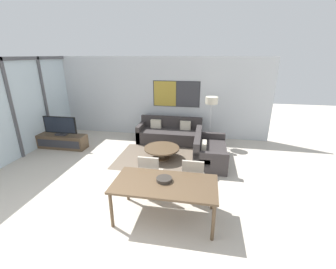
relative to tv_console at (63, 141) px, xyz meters
The scene contains 14 objects.
ground_plane 4.39m from the tv_console, 52.30° to the right, with size 24.00×24.00×0.00m, color beige.
wall_back 3.46m from the tv_console, 33.57° to the left, with size 7.94×0.09×2.80m.
window_wall_left 1.74m from the tv_console, 133.09° to the right, with size 0.07×5.27×2.80m.
area_rug 3.32m from the tv_console, ahead, with size 2.59×1.81×0.01m.
tv_console is the anchor object (origin of this frame).
television 0.52m from the tv_console, 90.00° to the left, with size 1.09×0.20×0.61m.
sofa_main 3.52m from the tv_console, 19.68° to the left, with size 2.15×0.87×0.81m.
sofa_side 4.60m from the tv_console, ahead, with size 0.87×1.63×0.81m.
coffee_table 3.32m from the tv_console, ahead, with size 1.01×1.01×0.34m.
dining_table 4.72m from the tv_console, 34.63° to the right, with size 1.83×0.92×0.73m.
dining_chair_left 3.97m from the tv_console, 30.17° to the right, with size 0.46×0.46×0.92m.
dining_chair_centre 4.77m from the tv_console, 24.80° to the right, with size 0.46×0.46×0.92m.
fruit_bowl 4.68m from the tv_console, 34.15° to the right, with size 0.28×0.28×0.06m.
floor_lamp 4.92m from the tv_console, 13.43° to the left, with size 0.39×0.39×1.60m.
Camera 1 is at (1.84, -2.55, 2.85)m, focal length 24.00 mm.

